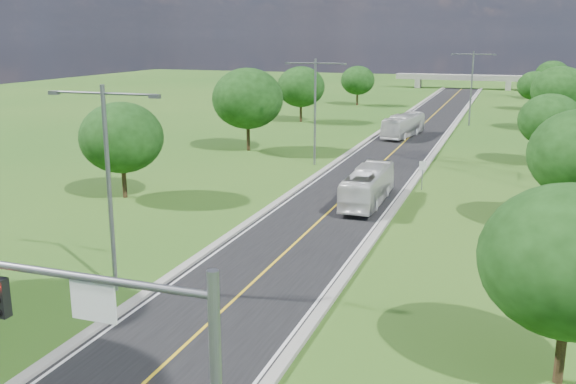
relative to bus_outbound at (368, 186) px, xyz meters
name	(u,v)px	position (x,y,z in m)	size (l,w,h in m)	color
ground	(403,144)	(-2.04, 27.82, -1.38)	(260.00, 260.00, 0.00)	#235417
road	(411,136)	(-2.04, 33.82, -1.35)	(8.00, 150.00, 0.06)	black
curb_left	(377,133)	(-6.29, 33.82, -1.27)	(0.50, 150.00, 0.22)	gray
curb_right	(447,137)	(2.21, 33.82, -1.27)	(0.50, 150.00, 0.22)	gray
signal_mast	(135,350)	(1.64, -33.18, 3.53)	(8.54, 0.33, 7.20)	slate
speed_limit_sign	(423,171)	(3.16, 5.80, 0.22)	(0.55, 0.09, 2.40)	slate
overpass	(463,78)	(-2.04, 107.82, 1.03)	(30.00, 3.00, 3.20)	gray
streetlight_near_left	(108,172)	(-8.04, -20.18, 4.57)	(5.90, 0.25, 10.00)	slate
streetlight_mid_left	(315,103)	(-8.04, 12.82, 4.57)	(5.90, 0.25, 10.00)	slate
streetlight_far_right	(472,82)	(3.96, 45.82, 4.57)	(5.90, 0.25, 10.00)	slate
tree_lb	(122,138)	(-18.04, -4.18, 3.27)	(6.30, 6.30, 7.33)	black
tree_lc	(248,99)	(-17.04, 17.82, 4.20)	(7.56, 7.56, 8.79)	black
tree_ld	(301,87)	(-19.04, 41.82, 3.58)	(6.72, 6.72, 7.82)	black
tree_le	(358,80)	(-16.54, 65.82, 2.96)	(5.88, 5.88, 6.84)	black
tree_ra	(571,261)	(11.96, -22.18, 3.27)	(6.30, 6.30, 7.33)	black
tree_rc	(550,120)	(12.96, 19.82, 2.96)	(5.88, 5.88, 6.84)	black
tree_rd	(560,90)	(14.96, 43.82, 3.89)	(7.14, 7.14, 8.30)	black
tree_re	(534,86)	(12.46, 67.82, 2.65)	(5.46, 5.46, 6.35)	black
tree_rf	(552,75)	(15.96, 87.82, 3.27)	(6.30, 6.30, 7.33)	black
bus_outbound	(368,186)	(0.00, 0.00, 0.00)	(2.21, 9.46, 2.64)	silver
bus_inbound	(403,126)	(-2.84, 32.52, 0.05)	(2.29, 9.80, 2.73)	silver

